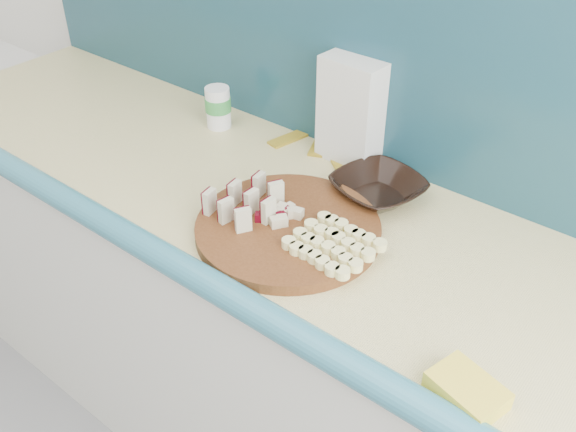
# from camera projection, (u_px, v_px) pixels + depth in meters

# --- Properties ---
(kitchen_counter) EXTENTS (2.20, 0.63, 0.91)m
(kitchen_counter) POSITION_uv_depth(u_px,v_px,m) (266.00, 332.00, 1.73)
(kitchen_counter) COLOR silver
(kitchen_counter) RESTS_ON ground
(backsplash) EXTENTS (2.20, 0.02, 0.50)m
(backsplash) POSITION_uv_depth(u_px,v_px,m) (339.00, 50.00, 1.50)
(backsplash) COLOR teal
(backsplash) RESTS_ON kitchen_counter
(cutting_board) EXTENTS (0.41, 0.41, 0.02)m
(cutting_board) POSITION_uv_depth(u_px,v_px,m) (288.00, 228.00, 1.34)
(cutting_board) COLOR #46240F
(cutting_board) RESTS_ON kitchen_counter
(apple_wedges) EXTENTS (0.14, 0.15, 0.05)m
(apple_wedges) POSITION_uv_depth(u_px,v_px,m) (246.00, 201.00, 1.35)
(apple_wedges) COLOR beige
(apple_wedges) RESTS_ON cutting_board
(apple_chunks) EXTENTS (0.06, 0.07, 0.02)m
(apple_chunks) POSITION_uv_depth(u_px,v_px,m) (279.00, 215.00, 1.34)
(apple_chunks) COLOR beige
(apple_chunks) RESTS_ON cutting_board
(banana_slices) EXTENTS (0.17, 0.15, 0.02)m
(banana_slices) POSITION_uv_depth(u_px,v_px,m) (333.00, 244.00, 1.26)
(banana_slices) COLOR #F9F098
(banana_slices) RESTS_ON cutting_board
(brown_bowl) EXTENTS (0.24, 0.24, 0.05)m
(brown_bowl) POSITION_uv_depth(u_px,v_px,m) (378.00, 189.00, 1.44)
(brown_bowl) COLOR black
(brown_bowl) RESTS_ON kitchen_counter
(flour_bag) EXTENTS (0.16, 0.12, 0.26)m
(flour_bag) POSITION_uv_depth(u_px,v_px,m) (355.00, 110.00, 1.52)
(flour_bag) COLOR silver
(flour_bag) RESTS_ON kitchen_counter
(canister) EXTENTS (0.07, 0.07, 0.11)m
(canister) POSITION_uv_depth(u_px,v_px,m) (218.00, 107.00, 1.69)
(canister) COLOR white
(canister) RESTS_ON kitchen_counter
(sponge) EXTENTS (0.13, 0.11, 0.03)m
(sponge) POSITION_uv_depth(u_px,v_px,m) (467.00, 391.00, 0.99)
(sponge) COLOR #FFEC43
(sponge) RESTS_ON kitchen_counter
(banana_peel) EXTENTS (0.24, 0.20, 0.01)m
(banana_peel) POSITION_uv_depth(u_px,v_px,m) (318.00, 142.00, 1.65)
(banana_peel) COLOR gold
(banana_peel) RESTS_ON kitchen_counter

